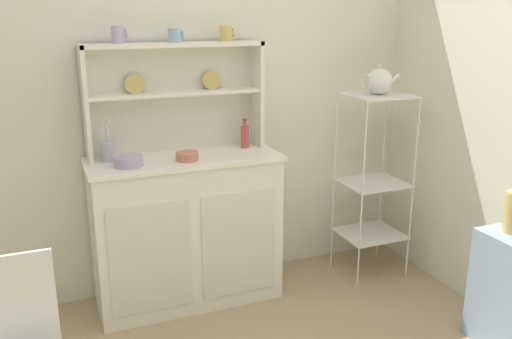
% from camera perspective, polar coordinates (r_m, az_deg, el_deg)
% --- Properties ---
extents(wall_back, '(3.84, 0.05, 2.50)m').
position_cam_1_polar(wall_back, '(3.34, -8.95, 8.01)').
color(wall_back, silver).
rests_on(wall_back, ground).
extents(hutch_cabinet, '(1.11, 0.45, 0.91)m').
position_cam_1_polar(hutch_cabinet, '(3.30, -7.32, -6.16)').
color(hutch_cabinet, white).
rests_on(hutch_cabinet, ground).
extents(hutch_shelf_unit, '(1.04, 0.18, 0.64)m').
position_cam_1_polar(hutch_shelf_unit, '(3.24, -8.61, 8.43)').
color(hutch_shelf_unit, silver).
rests_on(hutch_shelf_unit, hutch_cabinet).
extents(bakers_rack, '(0.40, 0.36, 1.22)m').
position_cam_1_polar(bakers_rack, '(3.62, 12.25, -0.07)').
color(bakers_rack, silver).
rests_on(bakers_rack, ground).
extents(cup_lilac_0, '(0.08, 0.07, 0.09)m').
position_cam_1_polar(cup_lilac_0, '(3.12, -14.27, 13.56)').
color(cup_lilac_0, '#B79ECC').
rests_on(cup_lilac_0, hutch_shelf_unit).
extents(cup_sky_1, '(0.09, 0.07, 0.08)m').
position_cam_1_polar(cup_sky_1, '(3.18, -8.51, 13.77)').
color(cup_sky_1, '#8EB2D1').
rests_on(cup_sky_1, hutch_shelf_unit).
extents(cup_gold_2, '(0.09, 0.07, 0.09)m').
position_cam_1_polar(cup_gold_2, '(3.26, -3.17, 14.09)').
color(cup_gold_2, '#DBB760').
rests_on(cup_gold_2, hutch_shelf_unit).
extents(bowl_mixing_large, '(0.16, 0.16, 0.06)m').
position_cam_1_polar(bowl_mixing_large, '(3.02, -13.23, 0.85)').
color(bowl_mixing_large, '#B79ECC').
rests_on(bowl_mixing_large, hutch_cabinet).
extents(bowl_floral_medium, '(0.13, 0.13, 0.05)m').
position_cam_1_polar(bowl_floral_medium, '(3.08, -7.27, 1.39)').
color(bowl_floral_medium, '#C67556').
rests_on(bowl_floral_medium, hutch_cabinet).
extents(jam_bottle, '(0.05, 0.05, 0.18)m').
position_cam_1_polar(jam_bottle, '(3.34, -1.19, 3.55)').
color(jam_bottle, '#B74C47').
rests_on(jam_bottle, hutch_cabinet).
extents(utensil_jar, '(0.08, 0.08, 0.24)m').
position_cam_1_polar(utensil_jar, '(3.15, -15.28, 1.90)').
color(utensil_jar, '#B2B7C6').
rests_on(utensil_jar, hutch_cabinet).
extents(porcelain_teapot, '(0.25, 0.16, 0.19)m').
position_cam_1_polar(porcelain_teapot, '(3.50, 12.79, 9.02)').
color(porcelain_teapot, white).
rests_on(porcelain_teapot, bakers_rack).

